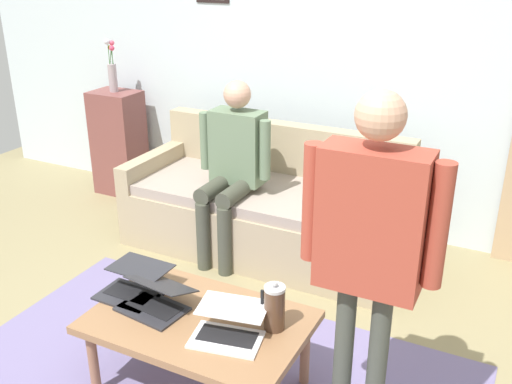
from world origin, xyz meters
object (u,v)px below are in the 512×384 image
object	(u,v)px
couch	(266,209)
side_shelf	(119,143)
coffee_table	(199,326)
laptop_right	(133,285)
laptop_left	(156,300)
person_seated	(232,161)
laptop_center	(229,328)
french_press	(274,307)
person_standing	(370,238)
flower_vase	(112,71)

from	to	relation	value
couch	side_shelf	world-z (taller)	side_shelf
coffee_table	laptop_right	world-z (taller)	laptop_right
laptop_left	person_seated	bearing A→B (deg)	-77.48
laptop_center	laptop_right	distance (m)	0.64
french_press	person_standing	bearing A→B (deg)	168.72
coffee_table	person_standing	world-z (taller)	person_standing
laptop_left	couch	bearing A→B (deg)	-84.60
person_seated	laptop_right	bearing A→B (deg)	95.04
laptop_center	flower_vase	xyz separation A→B (m)	(2.26, -2.00, 0.66)
laptop_center	person_standing	xyz separation A→B (m)	(-0.61, -0.06, 0.58)
coffee_table	laptop_left	xyz separation A→B (m)	(0.24, 0.02, 0.09)
side_shelf	laptop_center	bearing A→B (deg)	138.58
couch	flower_vase	bearing A→B (deg)	-12.83
coffee_table	laptop_center	size ratio (longest dim) A/B	2.79
couch	french_press	bearing A→B (deg)	117.27
laptop_right	flower_vase	world-z (taller)	flower_vase
laptop_right	side_shelf	bearing A→B (deg)	-49.32
laptop_right	side_shelf	distance (m)	2.51
flower_vase	person_standing	bearing A→B (deg)	146.07
coffee_table	side_shelf	distance (m)	2.83
coffee_table	person_standing	xyz separation A→B (m)	(-0.81, -0.01, 0.67)
laptop_right	laptop_center	bearing A→B (deg)	171.46
coffee_table	laptop_left	size ratio (longest dim) A/B	2.92
french_press	person_seated	xyz separation A→B (m)	(0.91, -1.24, 0.19)
laptop_center	flower_vase	size ratio (longest dim) A/B	0.83
person_standing	coffee_table	bearing A→B (deg)	0.48
laptop_center	person_standing	size ratio (longest dim) A/B	0.23
laptop_left	person_seated	size ratio (longest dim) A/B	0.28
laptop_left	laptop_right	world-z (taller)	laptop_left
couch	coffee_table	world-z (taller)	couch
flower_vase	side_shelf	bearing A→B (deg)	122.65
coffee_table	person_seated	bearing A→B (deg)	-67.88
french_press	side_shelf	distance (m)	3.05
laptop_center	side_shelf	bearing A→B (deg)	-41.42
couch	laptop_right	xyz separation A→B (m)	(0.04, 1.52, 0.16)
french_press	person_standing	world-z (taller)	person_standing
couch	person_standing	distance (m)	2.10
laptop_right	laptop_left	bearing A→B (deg)	163.08
laptop_right	french_press	size ratio (longest dim) A/B	1.30
laptop_center	coffee_table	bearing A→B (deg)	-15.18
laptop_right	coffee_table	bearing A→B (deg)	174.64
coffee_table	flower_vase	xyz separation A→B (m)	(2.06, -1.94, 0.74)
person_standing	flower_vase	bearing A→B (deg)	-33.93
couch	laptop_right	distance (m)	1.53
couch	side_shelf	distance (m)	1.72
laptop_left	person_standing	size ratio (longest dim) A/B	0.22
couch	person_standing	size ratio (longest dim) A/B	1.23
laptop_center	side_shelf	world-z (taller)	side_shelf
couch	person_standing	world-z (taller)	person_standing
laptop_left	flower_vase	world-z (taller)	flower_vase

